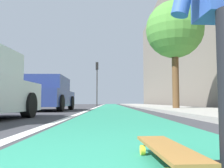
{
  "coord_description": "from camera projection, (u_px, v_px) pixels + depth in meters",
  "views": [
    {
      "loc": [
        -0.58,
        0.2,
        0.37
      ],
      "look_at": [
        12.35,
        0.09,
        1.34
      ],
      "focal_mm": 39.15,
      "sensor_mm": 36.0,
      "label": 1
    }
  ],
  "objects": [
    {
      "name": "sidewalk_curb",
      "position": [
        155.0,
        106.0,
        18.53
      ],
      "size": [
        52.0,
        3.2,
        0.11
      ],
      "primitive_type": "cube",
      "color": "#9E9B93",
      "rests_on": "ground"
    },
    {
      "name": "bike_lane_paint",
      "position": [
        112.0,
        106.0,
        24.48
      ],
      "size": [
        56.0,
        2.07,
        0.0
      ],
      "primitive_type": "cube",
      "color": "#288466",
      "rests_on": "ground"
    },
    {
      "name": "street_tree_mid",
      "position": [
        175.0,
        30.0,
        11.39
      ],
      "size": [
        2.67,
        2.67,
        5.1
      ],
      "color": "brown",
      "rests_on": "ground"
    },
    {
      "name": "ground_plane",
      "position": [
        114.0,
        111.0,
        10.52
      ],
      "size": [
        80.0,
        80.0,
        0.0
      ],
      "primitive_type": "plane",
      "color": "#38383D"
    },
    {
      "name": "building_facade",
      "position": [
        179.0,
        38.0,
        23.03
      ],
      "size": [
        40.0,
        1.2,
        12.95
      ],
      "primitive_type": "cube",
      "color": "slate",
      "rests_on": "ground"
    },
    {
      "name": "traffic_light",
      "position": [
        97.0,
        76.0,
        26.22
      ],
      "size": [
        0.33,
        0.28,
        4.68
      ],
      "color": "#2D2D2D",
      "rests_on": "ground"
    },
    {
      "name": "parked_car_mid",
      "position": [
        47.0,
        94.0,
        10.93
      ],
      "size": [
        4.38,
        1.95,
        1.5
      ],
      "color": "navy",
      "rests_on": "ground"
    },
    {
      "name": "skateboard",
      "position": [
        167.0,
        150.0,
        1.41
      ],
      "size": [
        0.85,
        0.25,
        0.11
      ],
      "color": "yellow",
      "rests_on": "ground"
    },
    {
      "name": "lane_stripe_white",
      "position": [
        98.0,
        107.0,
        20.48
      ],
      "size": [
        52.0,
        0.16,
        0.01
      ],
      "primitive_type": "cube",
      "color": "silver",
      "rests_on": "ground"
    }
  ]
}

